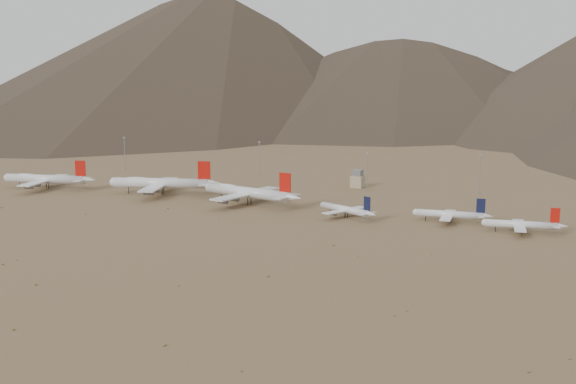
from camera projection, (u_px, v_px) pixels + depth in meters
The scene contains 14 objects.
ground at pixel (225, 216), 392.94m from camera, with size 3000.00×3000.00×0.00m, color #906D4A.
mountain_ridge at pixel (520, 22), 1157.43m from camera, with size 4400.00×1000.00×300.00m.
widebody_west at pixel (46, 179), 478.03m from camera, with size 64.86×51.25×19.73m.
widebody_centre at pixel (161, 183), 457.04m from camera, with size 70.35×56.15×21.85m.
widebody_east at pixel (248, 192), 424.73m from camera, with size 70.92×55.30×21.20m.
narrowbody_a at pixel (347, 210), 388.06m from camera, with size 38.77×29.12×13.53m.
narrowbody_b at pixel (451, 214), 375.59m from camera, with size 41.16×29.95×13.65m.
narrowbody_c at pixel (523, 225), 351.81m from camera, with size 40.10×29.40×13.40m.
control_tower at pixel (358, 180), 484.04m from camera, with size 8.00×8.00×12.00m.
mast_far_west at pixel (125, 152), 566.92m from camera, with size 2.00×0.60×25.70m.
mast_west at pixel (259, 157), 533.61m from camera, with size 2.00×0.60×25.70m.
mast_centre at pixel (367, 170), 467.40m from camera, with size 2.00×0.60×25.70m.
mast_east at pixel (480, 172), 458.70m from camera, with size 2.00×0.60×25.70m.
desert_scrub at pixel (127, 267), 292.05m from camera, with size 441.05×179.65×0.87m.
Camera 1 is at (204.77, -327.55, 80.84)m, focal length 45.00 mm.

